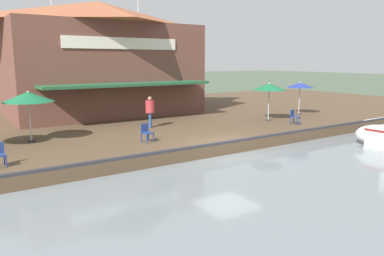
% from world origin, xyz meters
% --- Properties ---
extents(ground_plane, '(220.00, 220.00, 0.00)m').
position_xyz_m(ground_plane, '(0.00, 0.00, 0.00)').
color(ground_plane, '#4C5B47').
extents(quay_deck, '(22.00, 56.00, 0.60)m').
position_xyz_m(quay_deck, '(-11.00, 0.00, 0.30)').
color(quay_deck, brown).
rests_on(quay_deck, ground).
extents(quay_edge_fender, '(0.20, 50.40, 0.10)m').
position_xyz_m(quay_edge_fender, '(-0.10, 0.00, 0.65)').
color(quay_edge_fender, '#2D2D33').
rests_on(quay_edge_fender, quay_deck).
extents(waterfront_restaurant, '(10.33, 12.99, 8.32)m').
position_xyz_m(waterfront_restaurant, '(-13.11, -1.13, 4.54)').
color(waterfront_restaurant, brown).
rests_on(waterfront_restaurant, quay_deck).
extents(patio_umbrella_mid_patio_left, '(2.06, 2.06, 2.37)m').
position_xyz_m(patio_umbrella_mid_patio_left, '(-3.82, 6.32, 2.72)').
color(patio_umbrella_mid_patio_left, '#B7B7B7').
rests_on(patio_umbrella_mid_patio_left, quay_deck).
extents(patio_umbrella_near_quay_edge, '(2.28, 2.28, 2.36)m').
position_xyz_m(patio_umbrella_near_quay_edge, '(-5.40, -7.37, 2.69)').
color(patio_umbrella_near_quay_edge, '#B7B7B7').
rests_on(patio_umbrella_near_quay_edge, quay_deck).
extents(patio_umbrella_mid_patio_right, '(1.81, 1.81, 2.27)m').
position_xyz_m(patio_umbrella_mid_patio_right, '(-4.52, 9.96, 2.65)').
color(patio_umbrella_mid_patio_right, '#B7B7B7').
rests_on(patio_umbrella_mid_patio_right, quay_deck).
extents(cafe_chair_back_row_seat, '(0.53, 0.53, 0.85)m').
position_xyz_m(cafe_chair_back_row_seat, '(-1.97, 6.58, 1.08)').
color(cafe_chair_back_row_seat, navy).
rests_on(cafe_chair_back_row_seat, quay_deck).
extents(cafe_chair_beside_entrance, '(0.53, 0.53, 0.85)m').
position_xyz_m(cafe_chair_beside_entrance, '(-2.38, -2.92, 1.08)').
color(cafe_chair_beside_entrance, navy).
rests_on(cafe_chair_beside_entrance, quay_deck).
extents(person_mid_patio, '(0.49, 0.49, 1.75)m').
position_xyz_m(person_mid_patio, '(-5.65, -1.05, 1.70)').
color(person_mid_patio, '#2D5193').
rests_on(person_mid_patio, quay_deck).
extents(tree_behind_restaurant, '(5.09, 4.85, 7.67)m').
position_xyz_m(tree_behind_restaurant, '(-17.65, 3.49, 5.71)').
color(tree_behind_restaurant, brown).
rests_on(tree_behind_restaurant, quay_deck).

